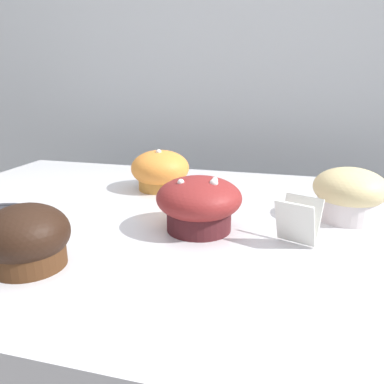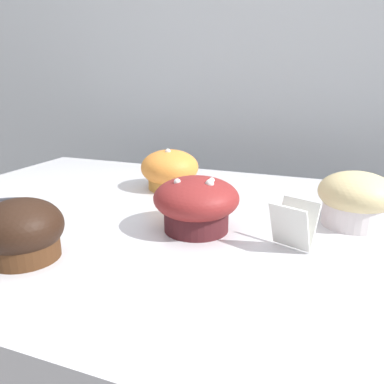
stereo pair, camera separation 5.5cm
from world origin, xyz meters
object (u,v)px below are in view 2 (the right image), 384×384
at_px(muffin_back_left, 356,198).
at_px(muffin_front_left, 22,231).
at_px(muffin_back_right, 170,170).
at_px(muffin_front_center, 196,203).

xyz_separation_m(muffin_back_left, muffin_front_left, (-0.37, -0.25, -0.01)).
bearing_deg(muffin_back_left, muffin_back_right, 166.29).
xyz_separation_m(muffin_back_left, muffin_back_right, (-0.33, 0.08, -0.00)).
distance_m(muffin_front_center, muffin_back_left, 0.23).
height_order(muffin_front_center, muffin_front_left, muffin_front_center).
bearing_deg(muffin_back_right, muffin_front_center, -56.17).
relative_size(muffin_back_right, muffin_front_left, 1.16).
xyz_separation_m(muffin_front_center, muffin_back_left, (0.21, 0.10, 0.00)).
xyz_separation_m(muffin_back_right, muffin_front_left, (-0.04, -0.33, -0.00)).
relative_size(muffin_back_left, muffin_front_left, 1.12).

